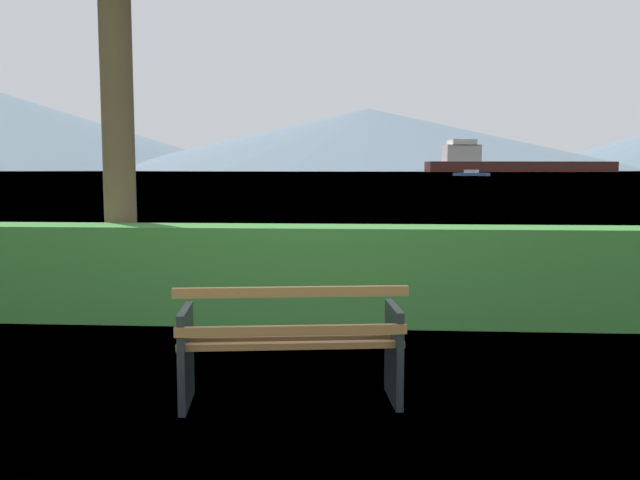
{
  "coord_description": "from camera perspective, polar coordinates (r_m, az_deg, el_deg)",
  "views": [
    {
      "loc": [
        0.53,
        -4.67,
        1.63
      ],
      "look_at": [
        0.0,
        2.93,
        0.83
      ],
      "focal_mm": 38.72,
      "sensor_mm": 36.0,
      "label": 1
    }
  ],
  "objects": [
    {
      "name": "water_surface",
      "position": [
        312.9,
        3.91,
        5.64
      ],
      "size": [
        620.0,
        620.0,
        0.0
      ],
      "primitive_type": "plane",
      "color": "slate",
      "rests_on": "ground_plane"
    },
    {
      "name": "hedge_row",
      "position": [
        7.29,
        -0.22,
        -2.85
      ],
      "size": [
        11.65,
        0.63,
        1.02
      ],
      "primitive_type": "cube",
      "color": "#387A33",
      "rests_on": "ground_plane"
    },
    {
      "name": "distant_hills",
      "position": [
        567.29,
        -0.91,
        8.73
      ],
      "size": [
        1020.07,
        426.32,
        66.17
      ],
      "color": "slate",
      "rests_on": "ground_plane"
    },
    {
      "name": "cargo_ship_large",
      "position": [
        325.38,
        15.16,
        6.17
      ],
      "size": [
        87.04,
        23.85,
        14.46
      ],
      "color": "#471E19",
      "rests_on": "water_surface"
    },
    {
      "name": "ground_plane",
      "position": [
        4.97,
        -2.41,
        -13.17
      ],
      "size": [
        1400.0,
        1400.0,
        0.0
      ],
      "primitive_type": "plane",
      "color": "olive"
    },
    {
      "name": "sailboat_mid",
      "position": [
        153.89,
        12.4,
        5.38
      ],
      "size": [
        7.74,
        6.11,
        1.33
      ],
      "color": "#335693",
      "rests_on": "water_surface"
    },
    {
      "name": "park_bench",
      "position": [
        4.79,
        -2.42,
        -8.65
      ],
      "size": [
        1.58,
        0.77,
        0.87
      ],
      "color": "olive",
      "rests_on": "ground_plane"
    }
  ]
}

